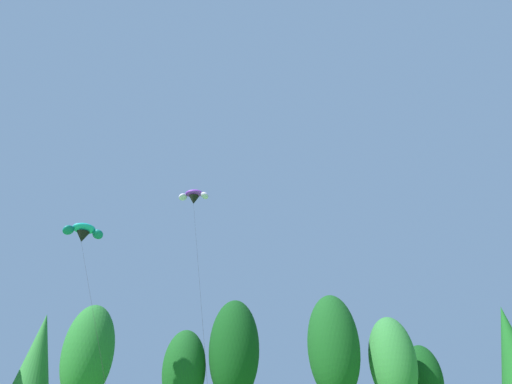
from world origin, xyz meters
name	(u,v)px	position (x,y,z in m)	size (l,w,h in m)	color
treeline_tree_d	(37,356)	(-18.88, 47.05, 7.45)	(4.21, 4.21, 11.89)	#472D19
treeline_tree_e	(88,353)	(-13.06, 44.96, 7.61)	(5.20, 5.20, 12.57)	#472D19
treeline_tree_f	(184,370)	(-2.94, 44.47, 6.06)	(4.50, 4.50, 10.01)	#472D19
treeline_tree_g	(234,350)	(2.20, 43.74, 7.96)	(5.35, 5.35, 13.15)	#472D19
treeline_tree_h	(333,346)	(12.71, 42.69, 8.31)	(5.50, 5.50, 13.72)	#472D19
treeline_tree_i	(393,361)	(18.83, 42.26, 6.88)	(4.87, 4.87, 11.37)	#472D19
treeline_tree_j	(423,378)	(23.82, 46.22, 5.45)	(4.23, 4.23, 9.01)	#472D19
parafoil_kite_high_teal	(83,232)	(-13.18, 36.28, 17.70)	(10.94, 18.73, 17.10)	teal
parafoil_kite_mid_purple	(194,197)	(-3.18, 42.02, 25.06)	(5.30, 21.11, 24.78)	purple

